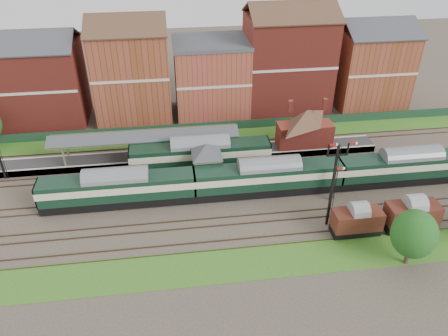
{
  "coord_description": "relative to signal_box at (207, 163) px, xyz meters",
  "views": [
    {
      "loc": [
        -7.14,
        -44.45,
        33.32
      ],
      "look_at": [
        -0.92,
        2.0,
        3.0
      ],
      "focal_mm": 35.0,
      "sensor_mm": 36.0,
      "label": 1
    }
  ],
  "objects": [
    {
      "name": "platform",
      "position": [
        -2.0,
        6.5,
        -2.69
      ],
      "size": [
        55.0,
        3.4,
        1.0
      ],
      "primitive_type": "cube",
      "color": "#2D2D2D",
      "rests_on": "ground"
    },
    {
      "name": "brick_hut",
      "position": [
        8.0,
        0.0,
        -2.0
      ],
      "size": [
        3.2,
        2.64,
        2.94
      ],
      "color": "brown",
      "rests_on": "ground"
    },
    {
      "name": "dmu_train",
      "position": [
        7.49,
        -3.25,
        -0.67
      ],
      "size": [
        56.24,
        2.95,
        4.32
      ],
      "color": "black",
      "rests_on": "ground"
    },
    {
      "name": "station_building",
      "position": [
        15.0,
        6.5,
        0.76
      ],
      "size": [
        8.1,
        8.1,
        5.9
      ],
      "color": "maroon",
      "rests_on": "platform"
    },
    {
      "name": "ground",
      "position": [
        3.0,
        -3.25,
        -3.19
      ],
      "size": [
        160.0,
        160.0,
        0.0
      ],
      "primitive_type": "plane",
      "color": "#473D33",
      "rests_on": "ground"
    },
    {
      "name": "grass_front",
      "position": [
        3.0,
        -15.25,
        -3.16
      ],
      "size": [
        90.0,
        5.0,
        0.06
      ],
      "primitive_type": "cube",
      "color": "#2D6619",
      "rests_on": "ground"
    },
    {
      "name": "canopy",
      "position": [
        -8.0,
        6.5,
        1.39
      ],
      "size": [
        26.0,
        3.89,
        4.08
      ],
      "color": "#535A38",
      "rests_on": "platform"
    },
    {
      "name": "semaphore_siding",
      "position": [
        13.02,
        -10.25,
        0.96
      ],
      "size": [
        1.23,
        0.25,
        8.0
      ],
      "color": "black",
      "rests_on": "ground"
    },
    {
      "name": "semaphore_bracket",
      "position": [
        15.04,
        -5.75,
        1.44
      ],
      "size": [
        3.6,
        0.25,
        8.18
      ],
      "color": "black",
      "rests_on": "ground"
    },
    {
      "name": "grass_back",
      "position": [
        3.0,
        12.75,
        -3.16
      ],
      "size": [
        90.0,
        4.5,
        0.06
      ],
      "primitive_type": "cube",
      "color": "#2D6619",
      "rests_on": "ground"
    },
    {
      "name": "tree_far",
      "position": [
        19.16,
        -17.44,
        0.83
      ],
      "size": [
        4.56,
        4.56,
        6.66
      ],
      "color": "#382619",
      "rests_on": "ground"
    },
    {
      "name": "goods_van_b",
      "position": [
        22.11,
        -12.25,
        -1.15
      ],
      "size": [
        5.9,
        2.56,
        3.58
      ],
      "color": "black",
      "rests_on": "ground"
    },
    {
      "name": "goods_van_a",
      "position": [
        15.6,
        -12.25,
        -1.29
      ],
      "size": [
        5.46,
        2.37,
        3.31
      ],
      "color": "black",
      "rests_on": "ground"
    },
    {
      "name": "platform_railcar",
      "position": [
        -0.57,
        3.25,
        -0.63
      ],
      "size": [
        19.12,
        3.01,
        4.4
      ],
      "color": "black",
      "rests_on": "ground"
    },
    {
      "name": "fence",
      "position": [
        3.0,
        14.75,
        -2.44
      ],
      "size": [
        90.0,
        0.12,
        1.5
      ],
      "primitive_type": "cube",
      "color": "#193823",
      "rests_on": "ground"
    },
    {
      "name": "signal_box",
      "position": [
        0.0,
        0.0,
        0.0
      ],
      "size": [
        5.4,
        5.4,
        6.0
      ],
      "color": "#54684A",
      "rests_on": "ground"
    },
    {
      "name": "town_backdrop",
      "position": [
        2.82,
        21.75,
        3.81
      ],
      "size": [
        69.0,
        10.0,
        16.0
      ],
      "color": "maroon",
      "rests_on": "ground"
    }
  ]
}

